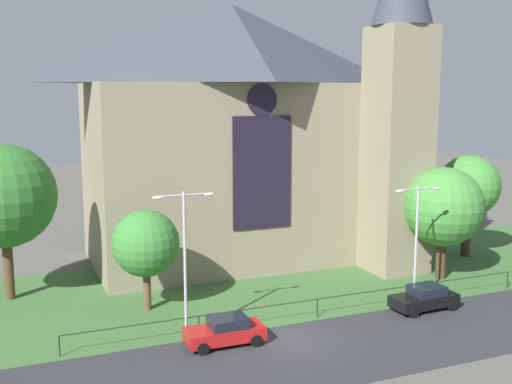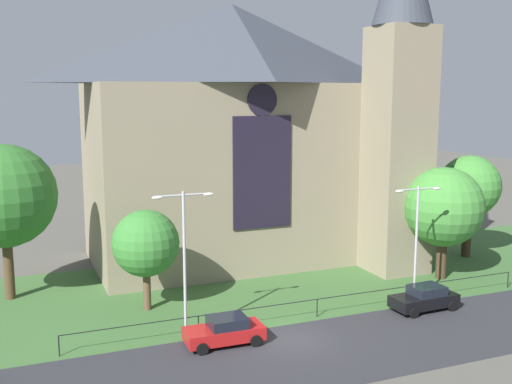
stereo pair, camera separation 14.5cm
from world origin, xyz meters
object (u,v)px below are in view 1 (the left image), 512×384
Objects in this scene: streetlamp_far at (417,228)px; parked_car_red at (225,331)px; tree_right_far at (469,187)px; streetlamp_near at (185,246)px; tree_left_far at (4,196)px; parked_car_black at (425,298)px; tree_left_near at (146,244)px; tree_right_near at (444,207)px; church_building at (244,131)px.

streetlamp_far is 14.10m from parked_car_red.
tree_right_far is 1.02× the size of streetlamp_near.
parked_car_black is (23.75, -11.90, -6.04)m from tree_left_far.
tree_left_near is 0.78× the size of tree_right_near.
tree_right_near reaches higher than tree_left_near.
tree_right_near is at bearing -13.46° from tree_left_far.
tree_left_far is 26.24m from streetlamp_far.
streetlamp_near is 1.93× the size of parked_car_red.
tree_left_far reaches higher than tree_right_far.
tree_right_near is 20.44m from streetlamp_near.
parked_car_red is at bearing -68.54° from tree_left_near.
tree_left_near is 0.77× the size of streetlamp_near.
streetlamp_near reaches higher than parked_car_black.
tree_right_far reaches higher than parked_car_black.
parked_car_black is (14.89, -1.30, -4.45)m from streetlamp_near.
streetlamp_near is (-20.11, -3.66, -0.04)m from tree_right_near.
parked_car_black is (15.89, -6.52, -3.45)m from tree_left_near.
church_building is 17.44m from streetlamp_near.
parked_car_black is (5.97, -15.40, -9.53)m from church_building.
tree_right_near is 19.68m from parked_car_red.
tree_right_near is at bearing 10.33° from streetlamp_near.
tree_left_near is 21.19m from tree_right_near.
church_building reaches higher than streetlamp_near.
tree_right_near is at bearing -144.81° from tree_right_far.
tree_right_near is (28.97, -6.93, -1.56)m from tree_left_far.
tree_right_far is 34.94m from tree_left_far.
parked_car_red is at bearing -158.79° from tree_right_far.
tree_left_near is 8.13m from parked_car_red.
tree_left_near is (-9.92, -8.88, -6.07)m from church_building.
parked_car_black is (-5.22, -4.97, -4.49)m from tree_right_near.
tree_left_far is at bearing 129.88° from streetlamp_near.
tree_right_near is at bearing -138.64° from parked_car_black.
tree_left_far reaches higher than streetlamp_near.
church_building is 3.19× the size of streetlamp_near.
church_building reaches higher than tree_right_far.
streetlamp_near is (-8.92, -14.10, -5.08)m from church_building.
parked_car_black is (-0.18, -1.30, -4.13)m from streetlamp_far.
tree_right_near is at bearing 36.03° from streetlamp_far.
tree_left_far is 29.83m from tree_right_near.
tree_left_near is 27.12m from tree_right_far.
church_building is at bearing 113.56° from streetlamp_far.
streetlamp_near is 15.07m from streetlamp_far.
church_building reaches higher than tree_right_near.
tree_left_near reaches higher than parked_car_red.
tree_left_far is at bearing -28.84° from parked_car_black.
tree_left_near is at bearing 175.80° from tree_right_near.
parked_car_red is at bearing -163.96° from tree_right_near.
streetlamp_near is (1.00, -5.22, 1.00)m from tree_left_near.
tree_right_far reaches higher than tree_left_near.
tree_left_far reaches higher than parked_car_red.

